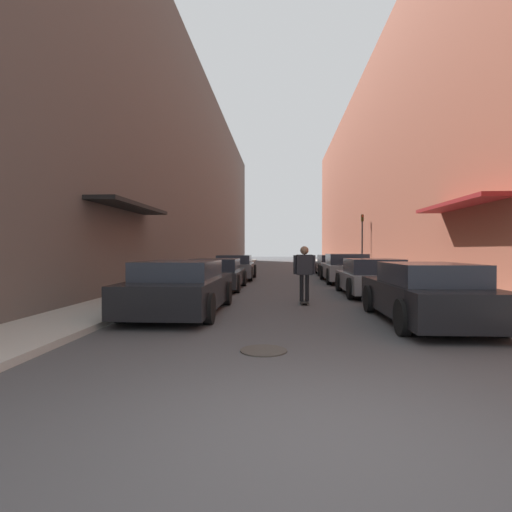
% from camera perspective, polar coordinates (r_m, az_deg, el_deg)
% --- Properties ---
extents(ground, '(119.52, 119.52, 0.00)m').
position_cam_1_polar(ground, '(24.88, 4.29, -2.57)').
color(ground, '#424244').
extents(curb_strip_left, '(1.80, 54.33, 0.12)m').
position_cam_1_polar(curb_strip_left, '(30.61, -4.56, -1.80)').
color(curb_strip_left, '#A3A099').
rests_on(curb_strip_left, ground).
extents(curb_strip_right, '(1.80, 54.33, 0.12)m').
position_cam_1_polar(curb_strip_right, '(30.70, 12.86, -1.82)').
color(curb_strip_right, '#A3A099').
rests_on(curb_strip_right, ground).
extents(building_row_left, '(4.90, 54.33, 13.68)m').
position_cam_1_polar(building_row_left, '(31.57, -9.89, 10.62)').
color(building_row_left, '#564C47').
rests_on(building_row_left, ground).
extents(building_row_right, '(4.90, 54.33, 14.18)m').
position_cam_1_polar(building_row_right, '(31.76, 18.18, 10.99)').
color(building_row_right, brown).
rests_on(building_row_right, ground).
extents(parked_car_left_0, '(2.01, 4.50, 1.25)m').
position_cam_1_polar(parked_car_left_0, '(9.67, -10.63, -4.44)').
color(parked_car_left_0, black).
rests_on(parked_car_left_0, ground).
extents(parked_car_left_1, '(2.03, 4.21, 1.17)m').
position_cam_1_polar(parked_car_left_1, '(15.33, -5.65, -2.60)').
color(parked_car_left_1, '#232326').
rests_on(parked_car_left_1, ground).
extents(parked_car_left_2, '(1.98, 4.34, 1.23)m').
position_cam_1_polar(parked_car_left_2, '(20.31, -3.03, -1.62)').
color(parked_car_left_2, '#515459').
rests_on(parked_car_left_2, ground).
extents(parked_car_right_0, '(1.85, 4.31, 1.24)m').
position_cam_1_polar(parked_car_right_0, '(8.96, 23.01, -4.95)').
color(parked_car_right_0, black).
rests_on(parked_car_right_0, ground).
extents(parked_car_right_1, '(1.98, 3.94, 1.21)m').
position_cam_1_polar(parked_car_right_1, '(13.78, 16.22, -2.96)').
color(parked_car_right_1, gray).
rests_on(parked_car_right_1, ground).
extents(parked_car_right_2, '(2.03, 4.67, 1.32)m').
position_cam_1_polar(parked_car_right_2, '(18.92, 12.66, -1.73)').
color(parked_car_right_2, gray).
rests_on(parked_car_right_2, ground).
extents(parked_car_right_3, '(1.87, 4.39, 1.20)m').
position_cam_1_polar(parked_car_right_3, '(24.32, 10.78, -1.29)').
color(parked_car_right_3, black).
rests_on(parked_car_right_3, ground).
extents(skateboarder, '(0.61, 0.78, 1.61)m').
position_cam_1_polar(skateboarder, '(11.19, 6.93, -1.79)').
color(skateboarder, black).
rests_on(skateboarder, ground).
extents(manhole_cover, '(0.70, 0.70, 0.02)m').
position_cam_1_polar(manhole_cover, '(6.10, 1.09, -13.34)').
color(manhole_cover, '#332D28').
rests_on(manhole_cover, ground).
extents(traffic_light, '(0.16, 0.22, 3.72)m').
position_cam_1_polar(traffic_light, '(27.43, 14.93, 2.75)').
color(traffic_light, '#2D2D2D').
rests_on(traffic_light, curb_strip_right).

